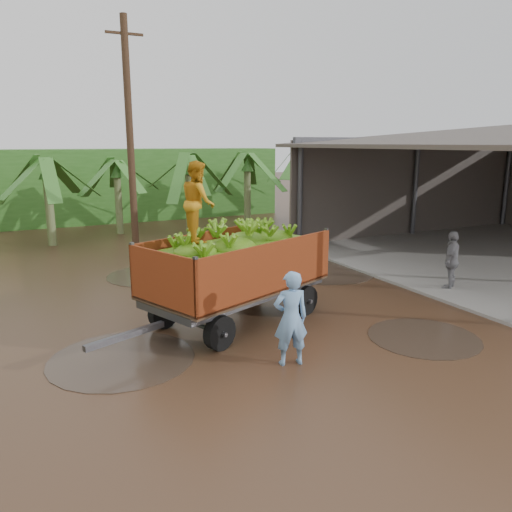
{
  "coord_description": "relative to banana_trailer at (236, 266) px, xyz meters",
  "views": [
    {
      "loc": [
        -4.47,
        -10.36,
        3.9
      ],
      "look_at": [
        0.56,
        -0.17,
        1.32
      ],
      "focal_mm": 35.0,
      "sensor_mm": 36.0,
      "label": 1
    }
  ],
  "objects": [
    {
      "name": "ground",
      "position": [
        0.19,
        0.67,
        -1.28
      ],
      "size": [
        100.0,
        100.0,
        0.0
      ],
      "primitive_type": "plane",
      "color": "black",
      "rests_on": "ground"
    },
    {
      "name": "packing_shed",
      "position": [
        11.96,
        2.44,
        1.23
      ],
      "size": [
        12.78,
        10.8,
        4.76
      ],
      "color": "gray",
      "rests_on": "ground"
    },
    {
      "name": "hedge_north",
      "position": [
        -1.81,
        16.67,
        0.52
      ],
      "size": [
        22.0,
        3.0,
        3.6
      ],
      "primitive_type": "cube",
      "color": "#2D661E",
      "rests_on": "ground"
    },
    {
      "name": "banana_trailer",
      "position": [
        0.0,
        0.0,
        0.0
      ],
      "size": [
        5.75,
        3.38,
        3.56
      ],
      "rotation": [
        0.0,
        0.0,
        0.38
      ],
      "color": "#AA3E18",
      "rests_on": "ground"
    },
    {
      "name": "man_blue",
      "position": [
        -0.02,
        -2.45,
        -0.41
      ],
      "size": [
        0.71,
        0.54,
        1.73
      ],
      "primitive_type": "imported",
      "rotation": [
        0.0,
        0.0,
        2.93
      ],
      "color": "#73A2D3",
      "rests_on": "ground"
    },
    {
      "name": "man_grey",
      "position": [
        6.17,
        -0.36,
        -0.46
      ],
      "size": [
        1.03,
        0.81,
        1.63
      ],
      "primitive_type": "imported",
      "rotation": [
        0.0,
        0.0,
        3.65
      ],
      "color": "slate",
      "rests_on": "ground"
    },
    {
      "name": "utility_pole",
      "position": [
        -0.52,
        7.37,
        2.72
      ],
      "size": [
        1.2,
        0.24,
        7.88
      ],
      "color": "#47301E",
      "rests_on": "ground"
    },
    {
      "name": "banana_plants",
      "position": [
        -3.93,
        7.4,
        0.49
      ],
      "size": [
        24.32,
        20.2,
        4.07
      ],
      "color": "#2D661E",
      "rests_on": "ground"
    }
  ]
}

